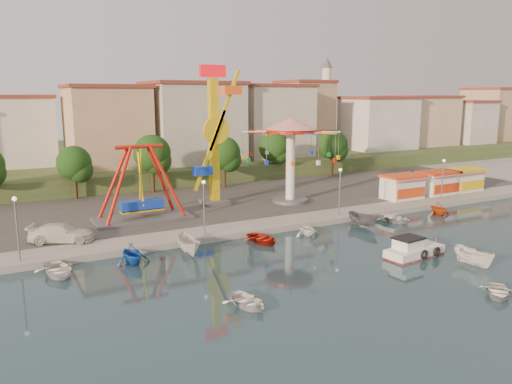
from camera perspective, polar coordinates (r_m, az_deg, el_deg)
ground at (r=41.48m, az=11.71°, el=-8.49°), size 200.00×200.00×0.00m
quay_deck at (r=96.09m, az=-12.78°, el=2.79°), size 200.00×100.00×0.60m
asphalt_pad at (r=66.21m, az=-5.17°, el=-0.39°), size 90.00×28.00×0.01m
hill_terrace at (r=100.72m, az=-13.59°, el=3.81°), size 200.00×60.00×3.00m
pirate_ship_ride at (r=53.97m, az=-13.02°, el=0.84°), size 10.00×5.00×8.00m
kamikaze_tower at (r=59.66m, az=-4.58°, el=6.09°), size 4.65×3.10×16.50m
wave_swinger at (r=60.91m, az=4.00°, el=5.85°), size 11.60×11.60×10.40m
booth_left at (r=66.39m, az=16.38°, el=0.60°), size 5.40×3.78×3.08m
booth_mid at (r=71.01m, az=20.06°, el=1.04°), size 5.40×3.78×3.08m
booth_right at (r=74.76m, az=22.59°, el=1.33°), size 5.40×3.78×3.08m
lamp_post_0 at (r=43.99m, az=-25.61°, el=-4.02°), size 0.14×0.14×5.00m
lamp_post_1 at (r=47.33m, az=-5.95°, el=-1.95°), size 0.14×0.14×5.00m
lamp_post_2 at (r=55.30m, az=9.54°, el=-0.15°), size 0.14×0.14×5.00m
lamp_post_3 at (r=66.24m, az=20.54°, el=1.15°), size 0.14×0.14×5.00m
tree_1 at (r=67.13m, az=-20.08°, el=3.11°), size 4.35×4.35×6.80m
tree_2 at (r=68.76m, az=-11.79°, el=4.33°), size 5.02×5.02×7.85m
tree_3 at (r=70.98m, az=-3.67°, el=4.46°), size 4.68×4.68×7.32m
tree_4 at (r=78.22m, az=2.08°, el=5.23°), size 4.86×4.86×7.60m
tree_5 at (r=82.27m, az=8.77°, el=5.37°), size 4.83×4.83×7.54m
building_1 at (r=81.40m, az=-25.52°, el=5.50°), size 12.33×9.01×8.63m
building_2 at (r=83.60m, az=-16.55°, el=7.13°), size 11.95×9.28×11.23m
building_3 at (r=84.64m, az=-6.84°, el=6.86°), size 12.59×10.50×9.20m
building_4 at (r=93.43m, az=0.13°, el=7.35°), size 10.75×9.23×9.24m
building_5 at (r=98.88m, az=7.51°, el=8.03°), size 12.77×10.96×11.21m
building_6 at (r=105.02m, az=13.29°, el=8.32°), size 8.23×8.98×12.36m
building_7 at (r=116.81m, az=16.04°, el=7.56°), size 11.59×10.93×8.76m
building_8 at (r=122.64m, az=22.93°, el=8.16°), size 12.84×9.28×12.58m
building_9 at (r=135.12m, az=25.60°, el=7.43°), size 12.95×9.17×9.21m
minaret at (r=103.86m, az=8.01°, el=10.34°), size 2.80×2.80×18.00m
cabin_motorboat at (r=45.19m, az=17.51°, el=-6.44°), size 5.76×2.69×1.96m
rowboat_a at (r=33.61m, az=-0.98°, el=-12.37°), size 2.96×3.80×0.72m
rowboat_b at (r=38.94m, az=25.90°, el=-10.21°), size 4.01×3.87×0.68m
skiff at (r=44.50m, az=23.63°, el=-6.85°), size 1.66×3.93×1.49m
van at (r=48.52m, az=-21.32°, el=-4.38°), size 6.19×4.37×1.66m
moored_boat_0 at (r=41.83m, az=-21.70°, el=-8.28°), size 3.40×4.44×0.85m
moored_boat_1 at (r=42.63m, az=-13.99°, el=-6.83°), size 3.29×3.67×1.73m
moored_boat_2 at (r=44.06m, az=-7.67°, el=-6.07°), size 1.96×4.34×1.63m
moored_boat_3 at (r=47.15m, az=0.77°, el=-5.34°), size 3.28×4.20×0.79m
moored_boat_4 at (r=49.58m, az=5.81°, el=-4.13°), size 2.52×2.91×1.53m
moored_boat_5 at (r=53.84m, az=12.15°, el=-3.12°), size 1.98×4.04×1.50m
moored_boat_6 at (r=56.79m, az=15.48°, el=-2.88°), size 3.84×4.68×0.84m
moored_boat_7 at (r=61.63m, az=20.15°, el=-1.75°), size 2.94×3.26×1.52m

